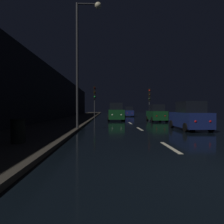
# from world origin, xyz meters

# --- Properties ---
(ground) EXTENTS (25.31, 84.00, 0.02)m
(ground) POSITION_xyz_m (0.00, 24.50, -0.01)
(ground) COLOR black
(sidewalk_left) EXTENTS (4.40, 84.00, 0.15)m
(sidewalk_left) POSITION_xyz_m (-6.45, 24.50, 0.07)
(sidewalk_left) COLOR #38332B
(sidewalk_left) RESTS_ON ground
(building_facade_left) EXTENTS (0.80, 63.00, 6.21)m
(building_facade_left) POSITION_xyz_m (-9.05, 21.00, 3.11)
(building_facade_left) COLOR black
(building_facade_left) RESTS_ON ground
(lane_centerline) EXTENTS (0.16, 23.60, 0.01)m
(lane_centerline) POSITION_xyz_m (0.00, 13.12, 0.01)
(lane_centerline) COLOR beige
(lane_centerline) RESTS_ON ground
(traffic_light_far_right) EXTENTS (0.32, 0.47, 4.54)m
(traffic_light_far_right) POSITION_xyz_m (4.15, 25.37, 3.27)
(traffic_light_far_right) COLOR #38383A
(traffic_light_far_right) RESTS_ON ground
(traffic_light_far_left) EXTENTS (0.36, 0.48, 4.78)m
(traffic_light_far_left) POSITION_xyz_m (-4.15, 24.48, 3.47)
(traffic_light_far_left) COLOR #38383A
(traffic_light_far_left) RESTS_ON ground
(streetlamp_overhead) EXTENTS (1.70, 0.44, 8.56)m
(streetlamp_overhead) POSITION_xyz_m (-3.95, 8.87, 5.53)
(streetlamp_overhead) COLOR #2D2D30
(streetlamp_overhead) RESTS_ON ground
(trash_bin_curbside) EXTENTS (0.55, 0.55, 0.93)m
(trash_bin_curbside) POSITION_xyz_m (-5.79, 3.26, 0.62)
(trash_bin_curbside) COLOR black
(trash_bin_curbside) RESTS_ON sidewalk_left
(car_approaching_headlights) EXTENTS (1.99, 4.31, 2.17)m
(car_approaching_headlights) POSITION_xyz_m (-1.25, 19.62, 0.99)
(car_approaching_headlights) COLOR #0F3819
(car_approaching_headlights) RESTS_ON ground
(car_parked_right_far) EXTENTS (1.77, 3.84, 1.93)m
(car_parked_right_far) POSITION_xyz_m (3.35, 18.01, 0.88)
(car_parked_right_far) COLOR #0F3819
(car_parked_right_far) RESTS_ON ground
(car_parked_right_near) EXTENTS (1.79, 3.88, 1.96)m
(car_parked_right_near) POSITION_xyz_m (3.35, 9.04, 0.89)
(car_parked_right_near) COLOR #141E51
(car_parked_right_near) RESTS_ON ground
(car_distant_taillights) EXTENTS (1.69, 3.65, 1.84)m
(car_distant_taillights) POSITION_xyz_m (1.79, 32.28, 0.84)
(car_distant_taillights) COLOR #141E51
(car_distant_taillights) RESTS_ON ground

